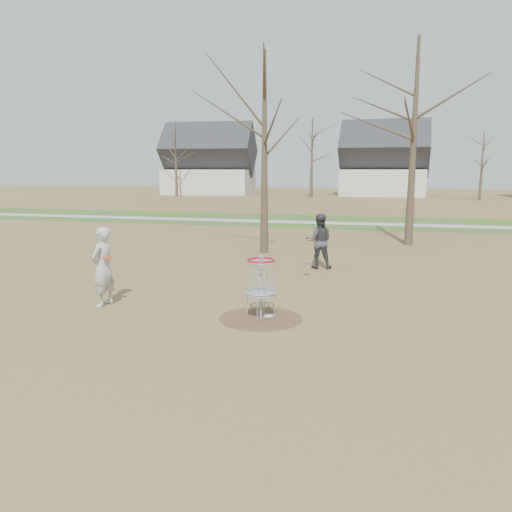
{
  "coord_description": "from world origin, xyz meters",
  "views": [
    {
      "loc": [
        2.52,
        -10.07,
        3.17
      ],
      "look_at": [
        -0.5,
        1.5,
        1.1
      ],
      "focal_mm": 35.0,
      "sensor_mm": 36.0,
      "label": 1
    }
  ],
  "objects_px": {
    "player_throwing": "(319,241)",
    "disc_grounded": "(268,316)",
    "disc_golf_basket": "(261,277)",
    "player_standing": "(103,267)"
  },
  "relations": [
    {
      "from": "disc_grounded",
      "to": "disc_golf_basket",
      "type": "distance_m",
      "value": 0.92
    },
    {
      "from": "player_standing",
      "to": "disc_grounded",
      "type": "xyz_separation_m",
      "value": [
        3.96,
        0.11,
        -0.91
      ]
    },
    {
      "from": "disc_grounded",
      "to": "player_throwing",
      "type": "bearing_deg",
      "value": 86.65
    },
    {
      "from": "player_throwing",
      "to": "disc_golf_basket",
      "type": "relative_size",
      "value": 1.32
    },
    {
      "from": "player_standing",
      "to": "player_throwing",
      "type": "bearing_deg",
      "value": 149.74
    },
    {
      "from": "player_standing",
      "to": "disc_golf_basket",
      "type": "height_order",
      "value": "player_standing"
    },
    {
      "from": "player_throwing",
      "to": "disc_grounded",
      "type": "relative_size",
      "value": 8.09
    },
    {
      "from": "player_standing",
      "to": "disc_grounded",
      "type": "bearing_deg",
      "value": 97.57
    },
    {
      "from": "disc_grounded",
      "to": "disc_golf_basket",
      "type": "height_order",
      "value": "disc_golf_basket"
    },
    {
      "from": "player_standing",
      "to": "player_throwing",
      "type": "height_order",
      "value": "player_standing"
    }
  ]
}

